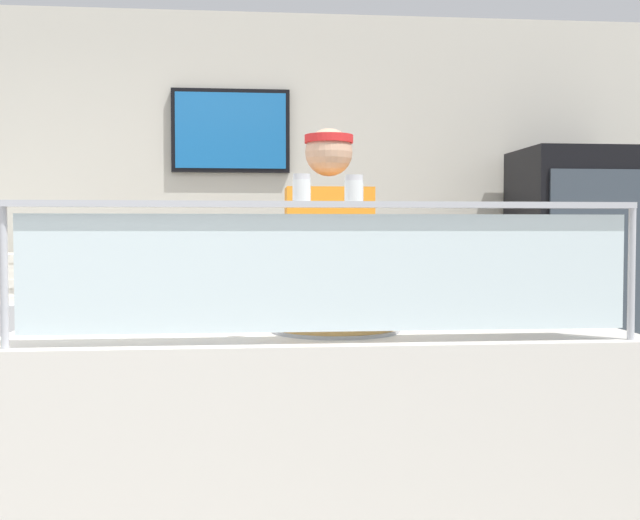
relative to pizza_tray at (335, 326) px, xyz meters
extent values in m
cube|color=beige|center=(-0.05, 2.23, 0.38)|extent=(6.60, 0.08, 2.70)
cube|color=black|center=(-0.41, 2.17, 0.98)|extent=(0.74, 0.04, 0.53)
cube|color=#1966B2|center=(-0.41, 2.15, 0.98)|extent=(0.69, 0.01, 0.48)
cube|color=silver|center=(-0.05, -0.02, -0.49)|extent=(2.20, 0.70, 0.95)
cylinder|color=#B2B5BC|center=(-1.05, -0.31, 0.21)|extent=(0.02, 0.02, 0.45)
cylinder|color=#B2B5BC|center=(0.95, -0.31, 0.21)|extent=(0.02, 0.02, 0.45)
cube|color=silver|center=(-0.05, -0.31, 0.21)|extent=(1.94, 0.01, 0.37)
cube|color=#B2B5BC|center=(-0.05, -0.31, 0.43)|extent=(2.00, 0.06, 0.02)
cylinder|color=#9EA0A8|center=(0.00, 0.00, -0.01)|extent=(0.46, 0.46, 0.01)
cylinder|color=tan|center=(0.00, 0.00, 0.00)|extent=(0.44, 0.44, 0.02)
cylinder|color=gold|center=(0.00, 0.00, 0.02)|extent=(0.38, 0.38, 0.01)
cube|color=#ADAFB7|center=(0.02, -0.02, 0.02)|extent=(0.12, 0.29, 0.01)
cylinder|color=white|center=(-0.14, -0.31, 0.47)|extent=(0.06, 0.06, 0.07)
cylinder|color=white|center=(-0.14, -0.31, 0.46)|extent=(0.05, 0.05, 0.04)
cylinder|color=silver|center=(-0.14, -0.31, 0.51)|extent=(0.05, 0.05, 0.02)
cylinder|color=white|center=(0.02, -0.31, 0.47)|extent=(0.06, 0.06, 0.07)
cylinder|color=red|center=(0.02, -0.31, 0.46)|extent=(0.05, 0.05, 0.04)
cylinder|color=silver|center=(0.02, -0.31, 0.51)|extent=(0.06, 0.06, 0.02)
cylinder|color=#23232D|center=(-0.06, 0.64, -0.49)|extent=(0.13, 0.13, 0.95)
cylinder|color=#23232D|center=(0.16, 0.64, -0.49)|extent=(0.13, 0.13, 0.95)
cube|color=orange|center=(0.05, 0.64, 0.26)|extent=(0.38, 0.21, 0.55)
sphere|color=tan|center=(0.05, 0.64, 0.69)|extent=(0.21, 0.21, 0.21)
cylinder|color=red|center=(0.05, 0.64, 0.75)|extent=(0.21, 0.21, 0.04)
cylinder|color=tan|center=(0.23, 0.42, 0.16)|extent=(0.08, 0.34, 0.08)
cube|color=black|center=(1.70, 1.79, -0.06)|extent=(0.70, 0.63, 1.81)
cube|color=#38424C|center=(1.70, 1.47, -0.03)|extent=(0.60, 0.02, 1.44)
cylinder|color=blue|center=(1.50, 1.58, 0.03)|extent=(0.06, 0.06, 0.20)
cylinder|color=red|center=(1.63, 1.58, 0.03)|extent=(0.06, 0.06, 0.20)
cylinder|color=red|center=(1.76, 1.58, 0.03)|extent=(0.06, 0.06, 0.20)
cylinder|color=red|center=(1.89, 1.58, 0.03)|extent=(0.06, 0.06, 0.20)
camera|label=1|loc=(-0.32, -2.69, 0.34)|focal=42.56mm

